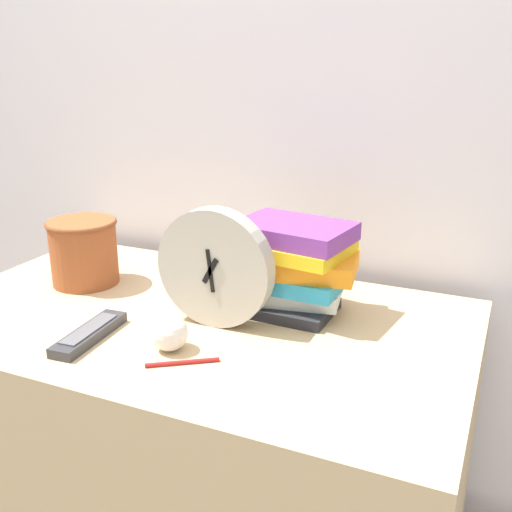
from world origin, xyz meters
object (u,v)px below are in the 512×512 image
object	(u,v)px
book_stack	(294,264)
crumpled_paper_ball	(169,333)
desk_clock	(215,268)
tv_remote	(89,334)
pen	(183,362)
basket	(84,250)

from	to	relation	value
book_stack	crumpled_paper_ball	world-z (taller)	book_stack
desk_clock	crumpled_paper_ball	world-z (taller)	desk_clock
desk_clock	tv_remote	size ratio (longest dim) A/B	1.25
tv_remote	pen	size ratio (longest dim) A/B	1.71
desk_clock	tv_remote	distance (m)	0.27
basket	desk_clock	bearing A→B (deg)	-11.51
basket	tv_remote	bearing A→B (deg)	-49.91
book_stack	tv_remote	size ratio (longest dim) A/B	1.39
desk_clock	crumpled_paper_ball	distance (m)	0.16
basket	crumpled_paper_ball	size ratio (longest dim) A/B	2.37
basket	pen	size ratio (longest dim) A/B	1.45
desk_clock	book_stack	distance (m)	0.18
book_stack	tv_remote	bearing A→B (deg)	-137.15
book_stack	pen	distance (m)	0.34
desk_clock	book_stack	xyz separation A→B (m)	(0.12, 0.13, -0.02)
book_stack	tv_remote	world-z (taller)	book_stack
desk_clock	pen	world-z (taller)	desk_clock
crumpled_paper_ball	basket	bearing A→B (deg)	149.75
pen	basket	bearing A→B (deg)	148.71
desk_clock	pen	distance (m)	0.21
crumpled_paper_ball	pen	world-z (taller)	crumpled_paper_ball
tv_remote	pen	distance (m)	0.22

